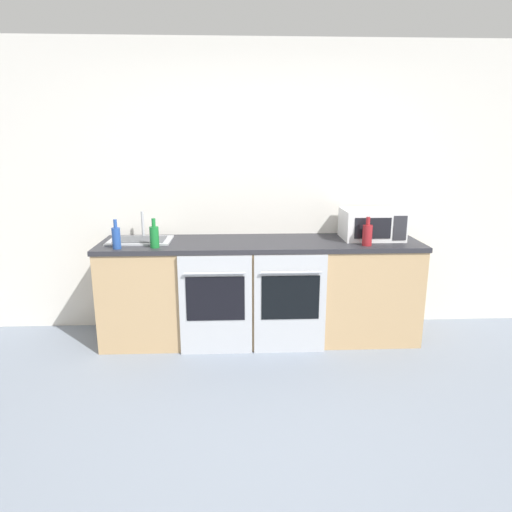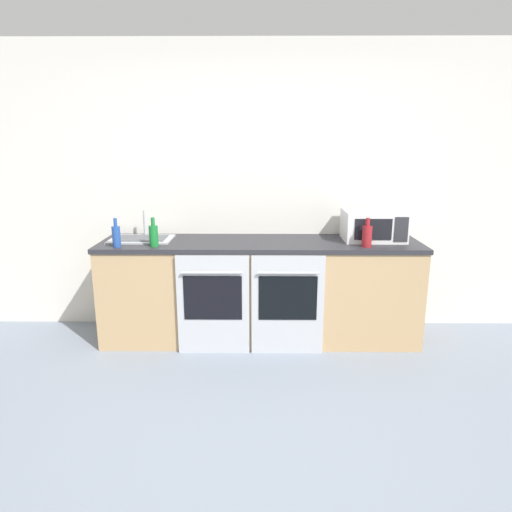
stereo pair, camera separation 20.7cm
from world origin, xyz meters
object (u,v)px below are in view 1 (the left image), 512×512
object	(u,v)px
sink	(140,240)
oven_right	(290,304)
bottle_green	(154,236)
bottle_red	(367,234)
bottle_blue	(116,237)
microwave	(372,224)
oven_left	(216,305)

from	to	relation	value
sink	oven_right	bearing A→B (deg)	-16.63
bottle_green	sink	world-z (taller)	same
bottle_red	sink	world-z (taller)	sink
oven_right	bottle_blue	distance (m)	1.51
sink	bottle_green	bearing A→B (deg)	-56.24
microwave	bottle_red	world-z (taller)	microwave
microwave	bottle_red	xyz separation A→B (m)	(-0.11, -0.27, -0.04)
bottle_red	microwave	bearing A→B (deg)	67.00
oven_left	bottle_red	size ratio (longest dim) A/B	3.53
microwave	sink	xyz separation A→B (m)	(-2.03, -0.02, -0.12)
bottle_blue	oven_right	bearing A→B (deg)	-4.21
microwave	bottle_blue	xyz separation A→B (m)	(-2.17, -0.30, -0.04)
bottle_blue	bottle_red	bearing A→B (deg)	0.78
oven_left	bottle_red	bearing A→B (deg)	5.94
oven_left	bottle_green	bearing A→B (deg)	165.22
oven_right	bottle_blue	size ratio (longest dim) A/B	3.54
oven_left	microwave	world-z (taller)	microwave
oven_right	sink	bearing A→B (deg)	163.37
oven_left	sink	bearing A→B (deg)	150.03
oven_right	microwave	distance (m)	1.04
bottle_green	sink	bearing A→B (deg)	123.76
bottle_red	sink	bearing A→B (deg)	172.63
oven_right	microwave	size ratio (longest dim) A/B	1.63
bottle_green	oven_right	bearing A→B (deg)	-6.70
oven_left	oven_right	distance (m)	0.61
bottle_green	bottle_blue	size ratio (longest dim) A/B	1.01
microwave	sink	world-z (taller)	microwave
bottle_green	bottle_blue	xyz separation A→B (m)	(-0.30, -0.03, -0.00)
microwave	bottle_blue	distance (m)	2.19
bottle_red	bottle_blue	size ratio (longest dim) A/B	1.00
bottle_green	bottle_red	bearing A→B (deg)	0.05
microwave	oven_right	bearing A→B (deg)	-152.26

